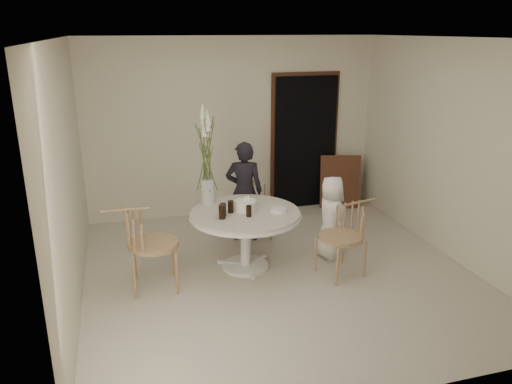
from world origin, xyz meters
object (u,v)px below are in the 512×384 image
object	(u,v)px
chair_right	(350,227)
birthday_cake	(246,205)
boy	(331,217)
girl	(244,191)
chair_far	(250,199)
chair_left	(140,236)
table	(245,220)
flower_vase	(207,157)

from	to	relation	value
chair_right	birthday_cake	bearing A→B (deg)	-127.28
chair_right	boy	world-z (taller)	boy
girl	birthday_cake	world-z (taller)	girl
chair_far	chair_right	xyz separation A→B (m)	(0.82, -1.44, 0.04)
boy	birthday_cake	xyz separation A→B (m)	(-1.11, 0.02, 0.26)
chair_right	birthday_cake	size ratio (longest dim) A/B	3.47
chair_left	birthday_cake	bearing A→B (deg)	-77.29
table	birthday_cake	bearing A→B (deg)	70.85
girl	birthday_cake	xyz separation A→B (m)	(-0.20, -0.83, 0.10)
chair_far	boy	world-z (taller)	boy
chair_right	chair_left	size ratio (longest dim) A/B	0.91
chair_left	birthday_cake	size ratio (longest dim) A/B	3.81
chair_far	chair_left	world-z (taller)	chair_left
table	chair_left	xyz separation A→B (m)	(-1.24, -0.18, 0.01)
table	birthday_cake	size ratio (longest dim) A/B	5.20
girl	flower_vase	bearing A→B (deg)	55.15
table	birthday_cake	distance (m)	0.18
boy	girl	bearing A→B (deg)	47.35
chair_left	girl	distance (m)	1.79
birthday_cake	flower_vase	distance (m)	0.75
girl	chair_right	bearing A→B (deg)	142.34
chair_right	flower_vase	world-z (taller)	flower_vase
table	chair_far	distance (m)	1.05
birthday_cake	boy	bearing A→B (deg)	-1.11
boy	flower_vase	bearing A→B (deg)	75.79
table	chair_left	size ratio (longest dim) A/B	1.37
chair_left	flower_vase	distance (m)	1.25
table	boy	bearing A→B (deg)	0.92
table	flower_vase	world-z (taller)	flower_vase
table	flower_vase	bearing A→B (deg)	132.26
table	chair_left	bearing A→B (deg)	-171.80
chair_far	chair_right	bearing A→B (deg)	-65.78
girl	flower_vase	world-z (taller)	flower_vase
girl	flower_vase	distance (m)	0.97
chair_far	girl	world-z (taller)	girl
chair_left	chair_right	bearing A→B (deg)	-93.59
chair_left	girl	size ratio (longest dim) A/B	0.71
chair_right	girl	xyz separation A→B (m)	(-0.94, 1.31, 0.12)
table	boy	world-z (taller)	boy
table	boy	size ratio (longest dim) A/B	1.25
chair_left	birthday_cake	xyz separation A→B (m)	(1.25, 0.22, 0.16)
table	flower_vase	distance (m)	0.89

